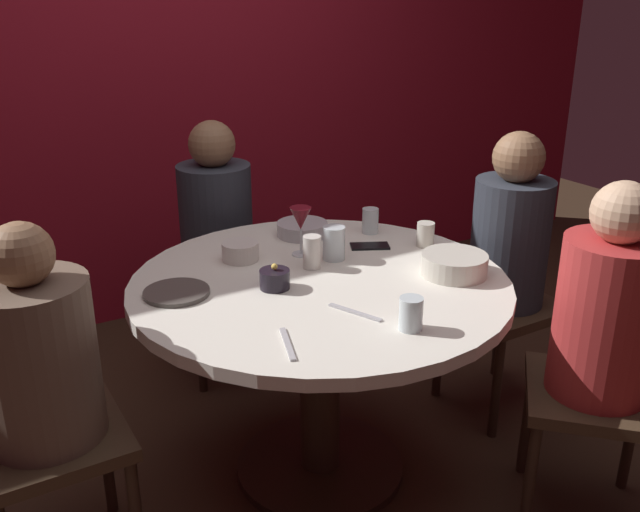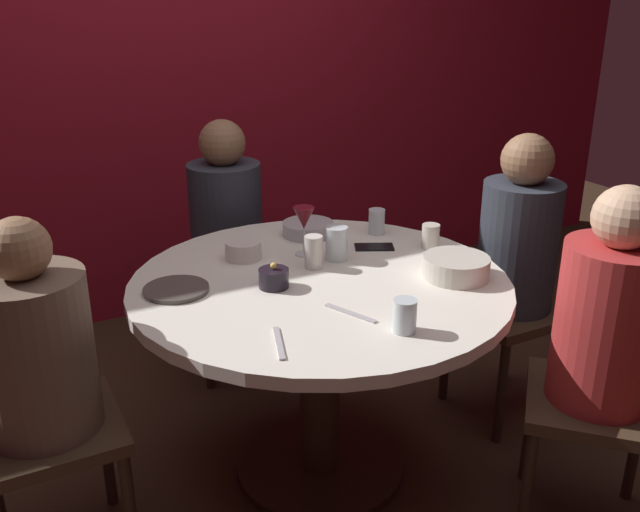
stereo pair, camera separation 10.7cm
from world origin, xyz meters
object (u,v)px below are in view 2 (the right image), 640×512
(candle_holder, at_px, (274,278))
(bowl_small_white, at_px, (243,250))
(seated_diner_right, at_px, (518,248))
(cup_center_front, at_px, (405,316))
(cup_by_right_diner, at_px, (377,222))
(cell_phone, at_px, (374,247))
(seated_diner_front_right, at_px, (607,329))
(dinner_plate, at_px, (176,289))
(seated_diner_back, at_px, (226,218))
(cup_by_left_diner, at_px, (337,243))
(cup_far_edge, at_px, (314,252))
(bowl_serving_large, at_px, (308,229))
(bowl_salad_center, at_px, (456,267))
(wine_glass, at_px, (304,220))
(seated_diner_left, at_px, (37,360))
(dining_table, at_px, (320,326))
(cup_near_candle, at_px, (431,236))

(candle_holder, xyz_separation_m, bowl_small_white, (0.01, 0.28, 0.00))
(seated_diner_right, bearing_deg, cup_center_front, 27.96)
(cup_by_right_diner, bearing_deg, cell_phone, -124.76)
(seated_diner_front_right, height_order, candle_holder, seated_diner_front_right)
(candle_holder, height_order, dinner_plate, candle_holder)
(seated_diner_back, relative_size, cup_by_left_diner, 9.56)
(dinner_plate, bearing_deg, cell_phone, 3.20)
(candle_holder, xyz_separation_m, cup_center_front, (0.19, -0.44, 0.02))
(seated_diner_back, xyz_separation_m, cup_far_edge, (0.03, -0.78, 0.10))
(seated_diner_right, bearing_deg, cell_phone, -16.63)
(bowl_serving_large, bearing_deg, cell_phone, -58.24)
(dinner_plate, bearing_deg, cup_far_edge, -2.70)
(bowl_salad_center, bearing_deg, wine_glass, 130.20)
(seated_diner_left, xyz_separation_m, seated_diner_back, (0.88, 0.88, 0.02))
(cup_by_left_diner, distance_m, cup_far_edge, 0.11)
(dining_table, bearing_deg, candle_holder, 176.41)
(cup_by_left_diner, xyz_separation_m, cup_by_right_diner, (0.27, 0.16, -0.01))
(dining_table, bearing_deg, cup_far_edge, 74.79)
(dining_table, xyz_separation_m, cell_phone, (0.31, 0.16, 0.17))
(wine_glass, distance_m, bowl_small_white, 0.23)
(seated_diner_front_right, distance_m, bowl_small_white, 1.20)
(cell_phone, bearing_deg, wine_glass, 103.03)
(wine_glass, bearing_deg, candle_holder, -135.09)
(cell_phone, bearing_deg, seated_diner_back, 49.16)
(seated_diner_right, bearing_deg, wine_glass, -15.45)
(cell_phone, relative_size, cup_near_candle, 1.57)
(candle_holder, xyz_separation_m, bowl_salad_center, (0.56, -0.20, 0.00))
(bowl_serving_large, relative_size, bowl_salad_center, 0.89)
(seated_diner_right, bearing_deg, seated_diner_front_right, 69.86)
(seated_diner_right, bearing_deg, cup_by_left_diner, -10.16)
(cup_near_candle, distance_m, cup_far_edge, 0.46)
(cup_near_candle, height_order, cup_far_edge, cup_far_edge)
(bowl_serving_large, distance_m, cup_by_left_diner, 0.28)
(dinner_plate, xyz_separation_m, bowl_serving_large, (0.60, 0.28, 0.02))
(cup_far_edge, bearing_deg, seated_diner_left, -173.82)
(dining_table, height_order, seated_diner_front_right, seated_diner_front_right)
(seated_diner_back, bearing_deg, dining_table, 0.00)
(wine_glass, height_order, cup_by_right_diner, wine_glass)
(bowl_serving_large, bearing_deg, cup_by_right_diner, -24.40)
(bowl_small_white, relative_size, cup_far_edge, 1.13)
(candle_holder, distance_m, cup_far_edge, 0.21)
(cup_near_candle, bearing_deg, dinner_plate, 176.88)
(cup_near_candle, height_order, cup_by_right_diner, cup_by_right_diner)
(candle_holder, bearing_deg, cup_near_candle, 5.25)
(dinner_plate, bearing_deg, seated_diner_back, 59.66)
(candle_holder, bearing_deg, cup_far_edge, 25.30)
(bowl_serving_large, bearing_deg, cup_by_left_diner, -95.58)
(bowl_salad_center, bearing_deg, seated_diner_front_right, -62.74)
(seated_diner_front_right, relative_size, wine_glass, 6.46)
(dining_table, distance_m, bowl_small_white, 0.38)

